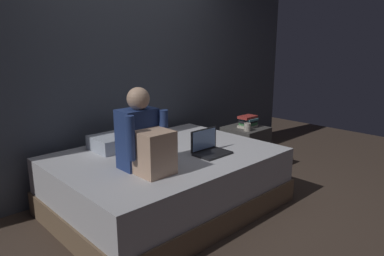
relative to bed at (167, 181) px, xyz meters
The scene contains 9 objects.
ground_plane 0.45m from the bed, 56.31° to the right, with size 8.00×8.00×0.00m, color #47382D.
wall_back 1.42m from the bed, 77.47° to the left, with size 5.60×0.10×2.70m, color #424751.
bed is the anchor object (origin of this frame).
nightstand 1.30m from the bed, ahead, with size 0.44×0.46×0.54m.
person_sitting 0.68m from the bed, 151.78° to the right, with size 0.39×0.44×0.65m.
laptop 0.51m from the bed, 45.46° to the right, with size 0.32×0.23×0.22m.
pillow 0.59m from the bed, 112.63° to the left, with size 0.56×0.36×0.13m, color silver.
book_stack 1.37m from the bed, ahead, with size 0.23×0.16×0.14m.
mug 1.21m from the bed, ahead, with size 0.08×0.08×0.09m, color #BCB2A3.
Camera 1 is at (-2.14, -2.08, 1.53)m, focal length 32.74 mm.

